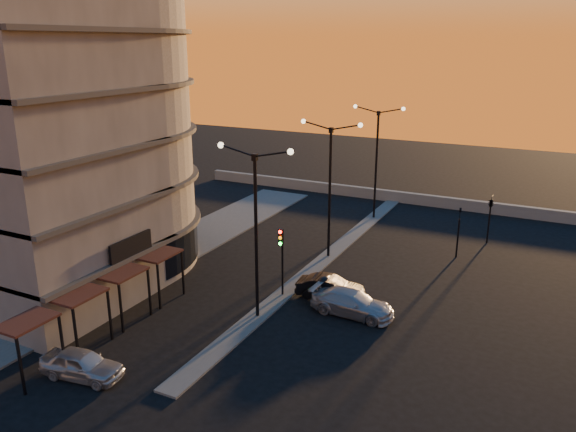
% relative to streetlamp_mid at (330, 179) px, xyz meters
% --- Properties ---
extents(ground, '(120.00, 120.00, 0.00)m').
position_rel_streetlamp_mid_xyz_m(ground, '(0.00, -10.00, -5.59)').
color(ground, black).
rests_on(ground, ground).
extents(sidewalk_west, '(5.00, 40.00, 0.12)m').
position_rel_streetlamp_mid_xyz_m(sidewalk_west, '(-10.50, -6.00, -5.53)').
color(sidewalk_west, '#525250').
rests_on(sidewalk_west, ground).
extents(median, '(1.20, 36.00, 0.12)m').
position_rel_streetlamp_mid_xyz_m(median, '(0.00, 0.00, -5.53)').
color(median, '#525250').
rests_on(median, ground).
extents(parapet, '(44.00, 0.50, 1.00)m').
position_rel_streetlamp_mid_xyz_m(parapet, '(2.00, 16.00, -5.09)').
color(parapet, slate).
rests_on(parapet, ground).
extents(building, '(14.35, 17.08, 25.00)m').
position_rel_streetlamp_mid_xyz_m(building, '(-14.00, -9.97, 6.32)').
color(building, '#625C56').
rests_on(building, ground).
extents(streetlamp_near, '(4.32, 0.32, 9.51)m').
position_rel_streetlamp_mid_xyz_m(streetlamp_near, '(0.00, -10.00, 0.00)').
color(streetlamp_near, black).
rests_on(streetlamp_near, ground).
extents(streetlamp_mid, '(4.32, 0.32, 9.51)m').
position_rel_streetlamp_mid_xyz_m(streetlamp_mid, '(0.00, 0.00, 0.00)').
color(streetlamp_mid, black).
rests_on(streetlamp_mid, ground).
extents(streetlamp_far, '(4.32, 0.32, 9.51)m').
position_rel_streetlamp_mid_xyz_m(streetlamp_far, '(0.00, 10.00, 0.00)').
color(streetlamp_far, black).
rests_on(streetlamp_far, ground).
extents(traffic_light_main, '(0.28, 0.44, 4.25)m').
position_rel_streetlamp_mid_xyz_m(traffic_light_main, '(0.00, -7.13, -2.70)').
color(traffic_light_main, black).
rests_on(traffic_light_main, ground).
extents(signal_east_a, '(0.13, 0.16, 3.60)m').
position_rel_streetlamp_mid_xyz_m(signal_east_a, '(8.00, 4.00, -3.66)').
color(signal_east_a, black).
rests_on(signal_east_a, ground).
extents(signal_east_b, '(0.42, 1.99, 3.60)m').
position_rel_streetlamp_mid_xyz_m(signal_east_b, '(9.50, 8.00, -2.49)').
color(signal_east_b, black).
rests_on(signal_east_b, ground).
extents(car_hatchback, '(4.00, 2.07, 1.30)m').
position_rel_streetlamp_mid_xyz_m(car_hatchback, '(-4.19, -18.50, -4.94)').
color(car_hatchback, '#ADAFB5').
rests_on(car_hatchback, ground).
extents(car_sedan, '(4.10, 1.92, 1.30)m').
position_rel_streetlamp_mid_xyz_m(car_sedan, '(2.60, -5.96, -4.94)').
color(car_sedan, black).
rests_on(car_sedan, ground).
extents(car_wagon, '(4.74, 2.08, 1.36)m').
position_rel_streetlamp_mid_xyz_m(car_wagon, '(4.50, -7.35, -4.91)').
color(car_wagon, '#A9ABB1').
rests_on(car_wagon, ground).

